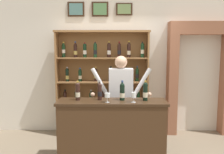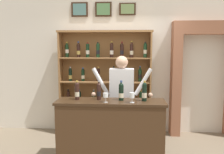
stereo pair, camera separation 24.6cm
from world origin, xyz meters
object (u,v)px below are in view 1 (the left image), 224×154
at_px(tasting_bottle_super_tuscan, 145,91).
at_px(wine_glass_center, 107,96).
at_px(wine_shelf, 102,81).
at_px(tasting_bottle_chianti, 78,91).
at_px(shopkeeper, 121,92).
at_px(tasting_bottle_prosecco, 122,92).
at_px(tasting_bottle_rosso, 100,91).
at_px(tasting_counter, 112,131).
at_px(wine_glass_left, 134,96).

height_order(tasting_bottle_super_tuscan, wine_glass_center, tasting_bottle_super_tuscan).
relative_size(wine_shelf, tasting_bottle_chianti, 6.96).
height_order(shopkeeper, tasting_bottle_chianti, shopkeeper).
relative_size(tasting_bottle_prosecco, tasting_bottle_super_tuscan, 0.99).
bearing_deg(tasting_bottle_prosecco, tasting_bottle_rosso, 177.19).
bearing_deg(wine_glass_center, tasting_counter, 60.62).
bearing_deg(tasting_bottle_super_tuscan, wine_glass_left, -146.61).
xyz_separation_m(tasting_bottle_rosso, wine_glass_center, (0.13, -0.18, -0.03)).
height_order(wine_shelf, tasting_bottle_rosso, wine_shelf).
relative_size(tasting_counter, tasting_bottle_prosecco, 5.43).
relative_size(tasting_counter, shopkeeper, 1.02).
bearing_deg(wine_shelf, tasting_bottle_rosso, -89.32).
bearing_deg(tasting_counter, wine_glass_left, -18.31).
bearing_deg(wine_glass_left, tasting_bottle_prosecco, 138.45).
relative_size(wine_shelf, tasting_bottle_rosso, 6.83).
bearing_deg(wine_glass_left, tasting_bottle_chianti, 170.23).
distance_m(wine_shelf, tasting_bottle_chianti, 1.28).
xyz_separation_m(tasting_counter, tasting_bottle_prosecco, (0.16, 0.04, 0.64)).
height_order(shopkeeper, wine_glass_center, shopkeeper).
bearing_deg(tasting_bottle_chianti, wine_glass_left, -9.77).
relative_size(wine_shelf, tasting_bottle_prosecco, 6.83).
xyz_separation_m(shopkeeper, wine_glass_left, (0.18, -0.67, 0.07)).
relative_size(wine_glass_center, wine_glass_left, 0.93).
relative_size(wine_shelf, tasting_bottle_super_tuscan, 6.75).
height_order(tasting_bottle_prosecco, wine_glass_left, tasting_bottle_prosecco).
bearing_deg(wine_glass_left, tasting_bottle_rosso, 162.31).
xyz_separation_m(tasting_counter, wine_glass_left, (0.33, -0.11, 0.61)).
bearing_deg(wine_shelf, wine_glass_center, -84.26).
bearing_deg(shopkeeper, tasting_bottle_super_tuscan, -55.62).
bearing_deg(tasting_bottle_rosso, tasting_bottle_prosecco, -2.81).
bearing_deg(wine_glass_center, wine_glass_left, 1.21).
bearing_deg(tasting_bottle_rosso, shopkeeper, 55.16).
xyz_separation_m(shopkeeper, wine_glass_center, (-0.22, -0.68, 0.07)).
height_order(tasting_counter, tasting_bottle_super_tuscan, tasting_bottle_super_tuscan).
distance_m(tasting_counter, wine_glass_left, 0.70).
bearing_deg(wine_shelf, tasting_bottle_prosecco, -73.27).
bearing_deg(tasting_bottle_chianti, shopkeeper, 36.64).
xyz_separation_m(wine_shelf, tasting_bottle_super_tuscan, (0.73, -1.26, 0.01)).
distance_m(tasting_counter, tasting_bottle_prosecco, 0.66).
height_order(wine_shelf, wine_glass_left, wine_shelf).
distance_m(tasting_bottle_super_tuscan, wine_glass_left, 0.23).
xyz_separation_m(tasting_bottle_rosso, wine_glass_left, (0.53, -0.17, -0.03)).
height_order(tasting_bottle_chianti, wine_glass_left, tasting_bottle_chianti).
xyz_separation_m(wine_shelf, tasting_bottle_prosecco, (0.37, -1.23, 0.00)).
height_order(tasting_bottle_rosso, tasting_bottle_super_tuscan, tasting_bottle_super_tuscan).
xyz_separation_m(tasting_bottle_chianti, tasting_bottle_super_tuscan, (1.07, -0.02, 0.01)).
height_order(tasting_bottle_prosecco, tasting_bottle_super_tuscan, tasting_bottle_super_tuscan).
xyz_separation_m(tasting_bottle_chianti, tasting_bottle_rosso, (0.35, 0.02, -0.00)).
height_order(wine_shelf, tasting_bottle_prosecco, wine_shelf).
distance_m(wine_shelf, shopkeeper, 0.81).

